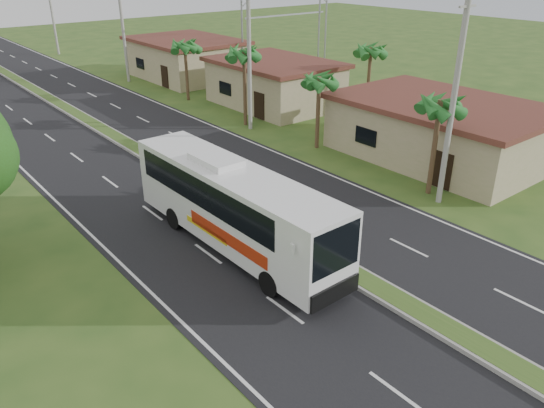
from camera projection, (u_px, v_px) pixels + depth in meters
ground at (352, 276)px, 20.83m from camera, size 180.00×180.00×0.00m
road_asphalt at (129, 146)px, 34.87m from camera, size 14.00×160.00×0.02m
median_strip at (129, 144)px, 34.83m from camera, size 1.20×160.00×0.18m
lane_edge_left at (23, 170)px, 31.06m from camera, size 0.12×160.00×0.01m
lane_edge_right at (214, 127)px, 38.68m from camera, size 0.12×160.00×0.01m
shop_near at (440, 129)px, 32.24m from camera, size 8.60×12.60×3.52m
shop_mid at (274, 83)px, 43.44m from camera, size 7.60×10.60×3.67m
shop_far at (186, 58)px, 53.23m from camera, size 8.60×11.60×3.82m
palm_verge_a at (440, 105)px, 26.02m from camera, size 2.40×2.40×5.45m
palm_verge_b at (319, 81)px, 32.73m from camera, size 2.40×2.40×5.05m
palm_verge_c at (244, 54)px, 36.97m from camera, size 2.40×2.40×5.85m
palm_verge_d at (185, 46)px, 43.82m from camera, size 2.40×2.40×5.25m
palm_behind_shop at (371, 51)px, 39.20m from camera, size 2.40×2.40×5.65m
utility_pole_a at (455, 91)px, 24.64m from camera, size 1.60×0.28×11.00m
utility_pole_b at (249, 39)px, 35.60m from camera, size 3.20×0.28×12.00m
utility_pole_c at (122, 21)px, 49.90m from camera, size 1.60×0.28×11.00m
utility_pole_d at (51, 8)px, 64.05m from camera, size 1.60×0.28×10.50m
billboard_lattice at (286, 6)px, 51.47m from camera, size 10.18×1.18×12.07m
coach_bus_main at (233, 202)px, 22.06m from camera, size 2.63×11.83×3.81m
motorcyclist at (218, 189)px, 26.30m from camera, size 1.83×0.58×2.46m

